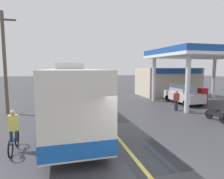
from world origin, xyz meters
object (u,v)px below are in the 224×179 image
coach_bus_main (70,97)px  cyclist_on_shoulder (14,133)px  pedestrian_by_shop (180,94)px  car_at_pump (183,93)px  motorcycle_parked_forecourt (216,114)px  minibus_opposing_lane (93,80)px  pedestrian_near_pump (176,99)px

coach_bus_main → cyclist_on_shoulder: size_ratio=6.07×
cyclist_on_shoulder → pedestrian_by_shop: bearing=30.4°
coach_bus_main → car_at_pump: size_ratio=2.63×
coach_bus_main → pedestrian_by_shop: 11.45m
car_at_pump → motorcycle_parked_forecourt: car_at_pump is taller
minibus_opposing_lane → pedestrian_near_pump: size_ratio=3.69×
motorcycle_parked_forecourt → pedestrian_near_pump: (-0.70, 3.35, 0.49)m
cyclist_on_shoulder → motorcycle_parked_forecourt: (11.48, 1.57, -0.34)m
car_at_pump → pedestrian_by_shop: size_ratio=2.53×
pedestrian_by_shop → cyclist_on_shoulder: bearing=-149.6°
coach_bus_main → motorcycle_parked_forecourt: coach_bus_main is taller
cyclist_on_shoulder → motorcycle_parked_forecourt: size_ratio=1.01×
minibus_opposing_lane → cyclist_on_shoulder: bearing=-106.9°
car_at_pump → minibus_opposing_lane: (-6.17, 15.53, 0.46)m
car_at_pump → cyclist_on_shoulder: size_ratio=2.31×
coach_bus_main → pedestrian_by_shop: bearing=23.3°
car_at_pump → minibus_opposing_lane: bearing=111.7°
car_at_pump → motorcycle_parked_forecourt: 6.12m
minibus_opposing_lane → motorcycle_parked_forecourt: size_ratio=3.41×
minibus_opposing_lane → cyclist_on_shoulder: minibus_opposing_lane is taller
coach_bus_main → cyclist_on_shoulder: 4.01m
cyclist_on_shoulder → pedestrian_by_shop: cyclist_on_shoulder is taller
coach_bus_main → car_at_pump: (10.72, 4.38, -0.71)m
cyclist_on_shoulder → pedestrian_by_shop: size_ratio=1.10×
minibus_opposing_lane → cyclist_on_shoulder: size_ratio=3.37×
minibus_opposing_lane → pedestrian_near_pump: bearing=-78.1°
car_at_pump → pedestrian_by_shop: 0.28m
coach_bus_main → motorcycle_parked_forecourt: bearing=-9.3°
coach_bus_main → motorcycle_parked_forecourt: 9.27m
motorcycle_parked_forecourt → car_at_pump: bearing=74.2°
cyclist_on_shoulder → pedestrian_near_pump: cyclist_on_shoulder is taller
minibus_opposing_lane → pedestrian_by_shop: 16.50m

